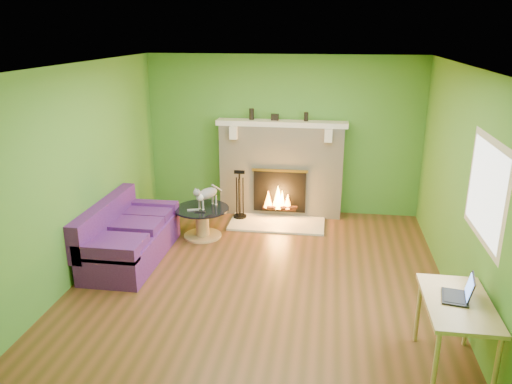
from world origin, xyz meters
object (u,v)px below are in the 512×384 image
coffee_table (202,220)px  cat (207,196)px  sofa (128,237)px  desk (457,310)px

coffee_table → cat: cat is taller
sofa → desk: bearing=-25.4°
desk → cat: (-2.92, 2.73, -0.01)m
desk → sofa: bearing=154.6°
sofa → coffee_table: size_ratio=2.18×
coffee_table → cat: bearing=32.0°
coffee_table → desk: desk is taller
sofa → desk: sofa is taller
sofa → cat: (0.89, 0.92, 0.33)m
cat → coffee_table: bearing=-118.3°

